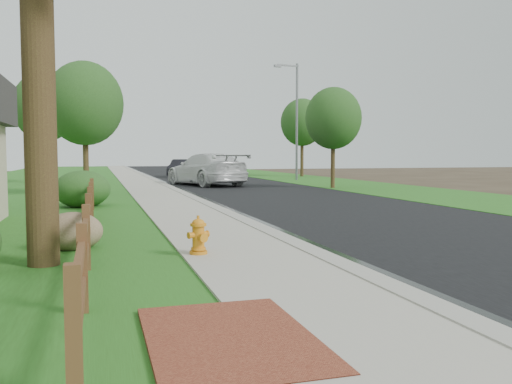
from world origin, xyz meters
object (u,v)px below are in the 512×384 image
object	(u,v)px
ranch_fence	(89,212)
dark_car_mid	(206,168)
fire_hydrant	(199,236)
white_suv	(206,169)
streetlight	(295,115)

from	to	relation	value
ranch_fence	dark_car_mid	world-z (taller)	dark_car_mid
fire_hydrant	white_suv	xyz separation A→B (m)	(4.57, 22.61, 0.56)
ranch_fence	streetlight	size ratio (longest dim) A/B	2.05
streetlight	white_suv	bearing A→B (deg)	-150.31
fire_hydrant	white_suv	size ratio (longest dim) A/B	0.10
fire_hydrant	dark_car_mid	size ratio (longest dim) A/B	0.16
ranch_fence	dark_car_mid	bearing A→B (deg)	74.41
ranch_fence	fire_hydrant	xyz separation A→B (m)	(1.90, -2.95, -0.20)
fire_hydrant	ranch_fence	bearing A→B (deg)	122.86
fire_hydrant	dark_car_mid	bearing A→B (deg)	78.73
dark_car_mid	white_suv	bearing A→B (deg)	99.78
streetlight	ranch_fence	bearing A→B (deg)	-119.92
white_suv	dark_car_mid	distance (m)	11.75
white_suv	dark_car_mid	xyz separation A→B (m)	(2.24, 11.54, -0.23)
fire_hydrant	streetlight	distance (m)	29.51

